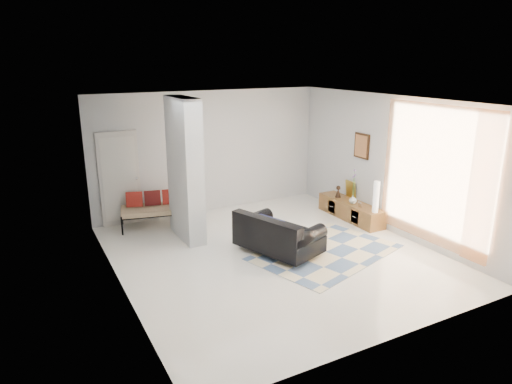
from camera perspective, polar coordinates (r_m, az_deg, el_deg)
floor at (r=8.52m, az=2.27°, el=-7.82°), size 6.00×6.00×0.00m
ceiling at (r=7.80m, az=2.51°, el=11.29°), size 6.00×6.00×0.00m
wall_back at (r=10.67m, az=-5.80°, el=5.01°), size 6.00×0.00×6.00m
wall_front at (r=5.79m, az=17.61°, el=-5.59°), size 6.00×0.00×6.00m
wall_left at (r=7.11m, az=-17.12°, el=-1.46°), size 0.00×6.00×6.00m
wall_right at (r=9.69m, az=16.59°, el=3.25°), size 0.00×6.00×6.00m
partition_column at (r=9.01m, az=-8.87°, el=2.78°), size 0.35×1.20×2.80m
hallway_door at (r=10.13m, az=-16.69°, el=1.58°), size 0.85×0.06×2.04m
curtain at (r=8.87m, az=21.39°, el=1.94°), size 0.00×2.55×2.55m
wall_art at (r=10.27m, az=13.08°, el=5.64°), size 0.04×0.45×0.55m
media_console at (r=10.50m, az=11.74°, el=-2.20°), size 0.45×1.83×0.80m
loveseat at (r=8.43m, az=2.58°, el=-5.44°), size 1.38×1.77×0.76m
daybed at (r=10.00m, az=-12.05°, el=-1.86°), size 1.75×1.03×0.77m
area_rug at (r=8.69m, az=8.70°, el=-7.45°), size 3.06×2.47×0.01m
cylinder_lamp at (r=9.77m, az=14.78°, el=-0.59°), size 0.12×0.12×0.66m
bronze_figurine at (r=10.68m, az=10.24°, el=0.06°), size 0.14×0.14×0.27m
vase at (r=10.30m, az=12.02°, el=-0.91°), size 0.18×0.18×0.18m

